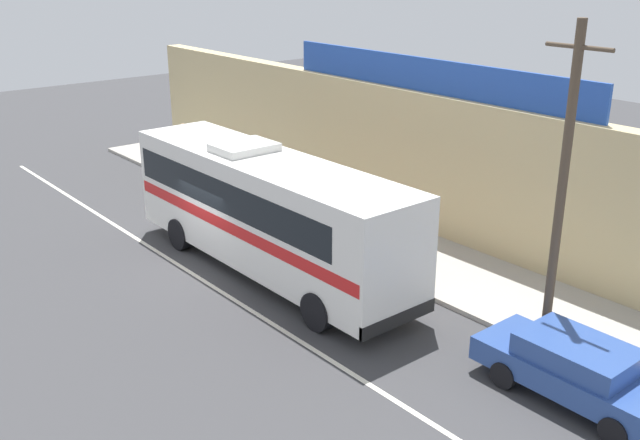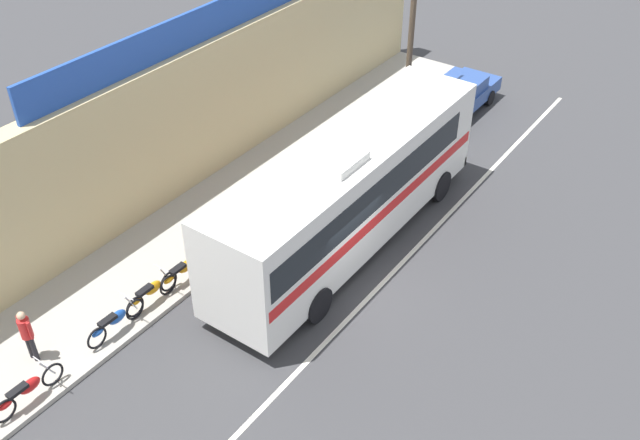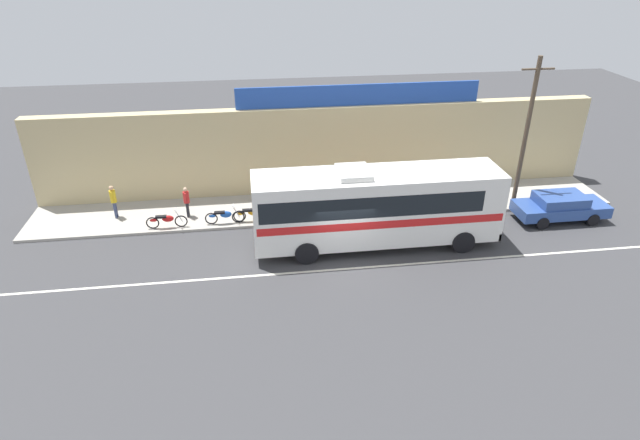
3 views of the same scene
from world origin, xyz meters
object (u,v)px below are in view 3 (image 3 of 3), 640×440
at_px(parked_car, 560,206).
at_px(motorcycle_red, 224,216).
at_px(utility_pole, 526,134).
at_px(motorcycle_blue, 252,213).
at_px(pedestrian_by_curb, 113,199).
at_px(pedestrian_far_left, 187,200).
at_px(motorcycle_purple, 276,213).
at_px(motorcycle_orange, 166,220).
at_px(intercity_bus, 375,204).

height_order(parked_car, motorcycle_red, parked_car).
relative_size(utility_pole, motorcycle_blue, 4.07).
bearing_deg(motorcycle_red, pedestrian_by_curb, 165.33).
height_order(motorcycle_red, pedestrian_by_curb, pedestrian_by_curb).
bearing_deg(pedestrian_by_curb, pedestrian_far_left, -6.31).
distance_m(utility_pole, pedestrian_far_left, 17.03).
height_order(utility_pole, motorcycle_purple, utility_pole).
xyz_separation_m(utility_pole, motorcycle_purple, (-12.35, 0.15, -3.55)).
bearing_deg(pedestrian_far_left, parked_car, -8.01).
bearing_deg(motorcycle_red, motorcycle_orange, -178.42).
relative_size(motorcycle_orange, pedestrian_by_curb, 1.14).
height_order(intercity_bus, parked_car, intercity_bus).
relative_size(intercity_bus, motorcycle_blue, 5.85).
relative_size(utility_pole, motorcycle_red, 4.01).
bearing_deg(parked_car, motorcycle_orange, 175.57).
relative_size(parked_car, motorcycle_purple, 2.33).
bearing_deg(parked_car, intercity_bus, -173.24).
bearing_deg(intercity_bus, pedestrian_by_curb, 161.27).
relative_size(motorcycle_purple, pedestrian_by_curb, 1.13).
relative_size(motorcycle_orange, motorcycle_blue, 1.04).
bearing_deg(parked_car, motorcycle_blue, 173.84).
bearing_deg(motorcycle_orange, pedestrian_by_curb, 150.54).
height_order(motorcycle_orange, motorcycle_blue, same).
bearing_deg(pedestrian_by_curb, motorcycle_blue, -11.25).
bearing_deg(motorcycle_red, utility_pole, -0.67).
relative_size(motorcycle_blue, pedestrian_by_curb, 1.10).
bearing_deg(motorcycle_orange, intercity_bus, -15.49).
height_order(intercity_bus, motorcycle_blue, intercity_bus).
height_order(motorcycle_orange, pedestrian_by_curb, pedestrian_by_curb).
height_order(parked_car, motorcycle_blue, parked_car).
relative_size(intercity_bus, pedestrian_by_curb, 6.42).
relative_size(motorcycle_orange, pedestrian_far_left, 1.23).
distance_m(intercity_bus, pedestrian_far_left, 9.51).
bearing_deg(pedestrian_far_left, motorcycle_red, -29.15).
height_order(motorcycle_blue, pedestrian_by_curb, pedestrian_by_curb).
xyz_separation_m(motorcycle_red, pedestrian_far_left, (-1.82, 1.02, 0.49)).
height_order(motorcycle_purple, pedestrian_by_curb, pedestrian_by_curb).
xyz_separation_m(utility_pole, motorcycle_red, (-14.88, 0.17, -3.55)).
distance_m(parked_car, pedestrian_far_left, 18.65).
bearing_deg(motorcycle_purple, motorcycle_red, 179.56).
bearing_deg(motorcycle_red, intercity_bus, -21.80).
relative_size(parked_car, motorcycle_red, 2.37).
bearing_deg(pedestrian_by_curb, parked_car, -7.73).
distance_m(motorcycle_orange, pedestrian_by_curb, 3.08).
xyz_separation_m(motorcycle_purple, pedestrian_by_curb, (-7.93, 1.43, 0.58)).
relative_size(utility_pole, pedestrian_far_left, 4.83).
distance_m(utility_pole, motorcycle_red, 15.30).
bearing_deg(pedestrian_far_left, motorcycle_purple, -13.39).
height_order(motorcycle_orange, pedestrian_far_left, pedestrian_far_left).
relative_size(motorcycle_purple, motorcycle_red, 1.02).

